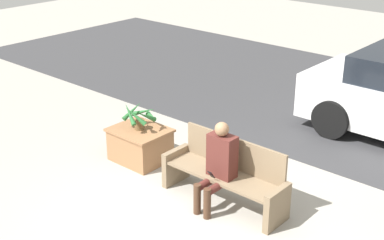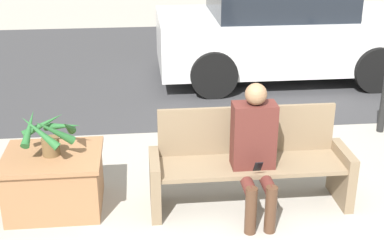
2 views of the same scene
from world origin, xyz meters
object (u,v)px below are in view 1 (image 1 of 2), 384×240
object	(u,v)px
bench	(226,174)
potted_plant	(140,116)
planter_box	(140,144)
person_seated	(218,163)

from	to	relation	value
bench	potted_plant	xyz separation A→B (m)	(-1.82, 0.09, 0.35)
planter_box	potted_plant	xyz separation A→B (m)	(0.00, 0.01, 0.48)
person_seated	potted_plant	distance (m)	1.84
bench	potted_plant	bearing A→B (deg)	177.04
person_seated	planter_box	bearing A→B (deg)	171.56
person_seated	planter_box	xyz separation A→B (m)	(-1.82, 0.27, -0.38)
bench	planter_box	distance (m)	1.83
planter_box	potted_plant	distance (m)	0.48
person_seated	planter_box	distance (m)	1.88
bench	planter_box	bearing A→B (deg)	177.32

